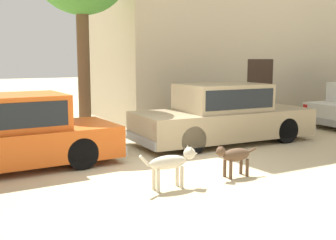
% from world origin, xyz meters
% --- Properties ---
extents(ground_plane, '(80.00, 80.00, 0.00)m').
position_xyz_m(ground_plane, '(0.00, 0.00, 0.00)').
color(ground_plane, '#CCB78E').
extents(parked_sedan_second, '(4.76, 1.92, 1.49)m').
position_xyz_m(parked_sedan_second, '(2.34, 1.48, 0.73)').
color(parked_sedan_second, tan).
rests_on(parked_sedan_second, ground_plane).
extents(stray_dog_spotted, '(1.08, 0.22, 0.69)m').
position_xyz_m(stray_dog_spotted, '(-0.61, -1.23, 0.44)').
color(stray_dog_spotted, beige).
rests_on(stray_dog_spotted, ground_plane).
extents(stray_dog_tan, '(0.94, 0.24, 0.62)m').
position_xyz_m(stray_dog_tan, '(0.67, -1.18, 0.39)').
color(stray_dog_tan, brown).
rests_on(stray_dog_tan, ground_plane).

